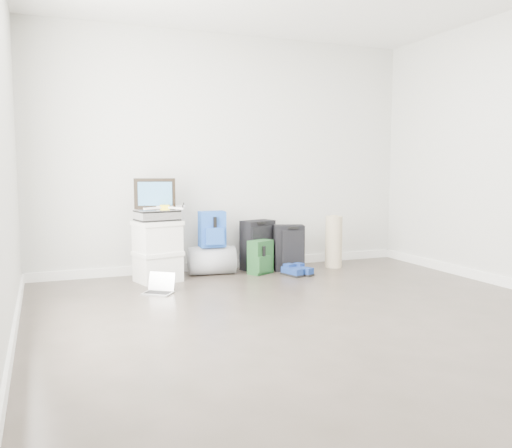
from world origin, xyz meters
name	(u,v)px	position (x,y,z in m)	size (l,w,h in m)	color
ground	(334,325)	(0.00, 0.00, 0.00)	(5.00, 5.00, 0.00)	#373028
room_envelope	(336,94)	(0.00, 0.02, 1.72)	(4.52, 5.02, 2.71)	beige
boxes_stack	(158,251)	(-0.92, 2.06, 0.32)	(0.52, 0.47, 0.64)	white
briefcase	(157,215)	(-0.92, 2.06, 0.69)	(0.41, 0.30, 0.12)	#B2B2B7
painting	(155,194)	(-0.92, 2.16, 0.91)	(0.42, 0.17, 0.32)	black
drone	(165,207)	(-0.84, 2.04, 0.78)	(0.49, 0.49, 0.05)	yellow
duffel_bag	(212,260)	(-0.29, 2.21, 0.16)	(0.31, 0.31, 0.51)	gray
blue_backpack	(212,230)	(-0.29, 2.18, 0.50)	(0.29, 0.21, 0.39)	#18489F
large_suitcase	(258,245)	(0.29, 2.29, 0.29)	(0.42, 0.33, 0.58)	black
green_backpack	(261,258)	(0.23, 2.04, 0.18)	(0.31, 0.29, 0.38)	#14391B
carry_on	(289,248)	(0.60, 2.09, 0.26)	(0.38, 0.30, 0.53)	black
shoes	(297,272)	(0.56, 1.80, 0.04)	(0.32, 0.29, 0.09)	black
rolled_rug	(334,242)	(1.19, 2.10, 0.31)	(0.20, 0.20, 0.61)	#C1AF88
laptop	(159,288)	(-1.02, 1.53, 0.05)	(0.33, 0.31, 0.19)	silver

